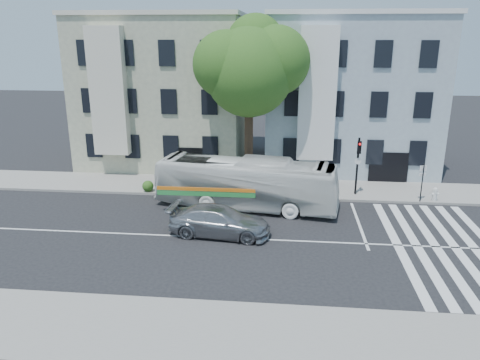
# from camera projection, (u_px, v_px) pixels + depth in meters

# --- Properties ---
(ground) EXTENTS (120.00, 120.00, 0.00)m
(ground) POSITION_uv_depth(u_px,v_px,m) (234.00, 238.00, 23.49)
(ground) COLOR black
(ground) RESTS_ON ground
(sidewalk_far) EXTENTS (80.00, 4.00, 0.15)m
(sidewalk_far) POSITION_uv_depth(u_px,v_px,m) (248.00, 187.00, 31.06)
(sidewalk_far) COLOR gray
(sidewalk_far) RESTS_ON ground
(sidewalk_near) EXTENTS (80.00, 4.00, 0.15)m
(sidewalk_near) POSITION_uv_depth(u_px,v_px,m) (208.00, 334.00, 15.87)
(sidewalk_near) COLOR gray
(sidewalk_near) RESTS_ON ground
(building_left) EXTENTS (12.00, 10.00, 11.00)m
(building_left) POSITION_uv_depth(u_px,v_px,m) (167.00, 91.00, 36.75)
(building_left) COLOR gray
(building_left) RESTS_ON ground
(building_right) EXTENTS (12.00, 10.00, 11.00)m
(building_right) POSITION_uv_depth(u_px,v_px,m) (348.00, 93.00, 35.41)
(building_right) COLOR #8E9BA9
(building_right) RESTS_ON ground
(street_tree) EXTENTS (7.30, 5.90, 11.10)m
(street_tree) POSITION_uv_depth(u_px,v_px,m) (250.00, 67.00, 29.43)
(street_tree) COLOR #2D2116
(street_tree) RESTS_ON ground
(bus) EXTENTS (4.25, 10.95, 2.98)m
(bus) POSITION_uv_depth(u_px,v_px,m) (246.00, 183.00, 27.27)
(bus) COLOR silver
(bus) RESTS_ON ground
(sedan) EXTENTS (2.62, 5.36, 1.50)m
(sedan) POSITION_uv_depth(u_px,v_px,m) (220.00, 221.00, 23.70)
(sedan) COLOR #A2A4A9
(sedan) RESTS_ON ground
(hedge) EXTENTS (8.54, 1.65, 0.70)m
(hedge) POSITION_uv_depth(u_px,v_px,m) (213.00, 188.00, 29.51)
(hedge) COLOR #205A1D
(hedge) RESTS_ON sidewalk_far
(traffic_signal) EXTENTS (0.39, 0.51, 3.77)m
(traffic_signal) POSITION_uv_depth(u_px,v_px,m) (358.00, 159.00, 28.74)
(traffic_signal) COLOR black
(traffic_signal) RESTS_ON ground
(fire_hydrant) EXTENTS (0.48, 0.27, 0.84)m
(fire_hydrant) POSITION_uv_depth(u_px,v_px,m) (435.00, 194.00, 28.19)
(fire_hydrant) COLOR silver
(fire_hydrant) RESTS_ON sidewalk_far
(far_sign_pole) EXTENTS (0.43, 0.21, 2.39)m
(far_sign_pole) POSITION_uv_depth(u_px,v_px,m) (423.00, 177.00, 27.80)
(far_sign_pole) COLOR black
(far_sign_pole) RESTS_ON sidewalk_far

